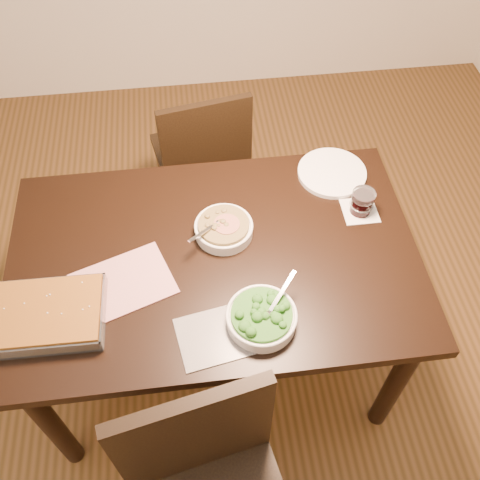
{
  "coord_description": "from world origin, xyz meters",
  "views": [
    {
      "loc": [
        -0.04,
        -1.08,
        2.22
      ],
      "look_at": [
        0.09,
        0.01,
        0.8
      ],
      "focal_mm": 40.0,
      "sensor_mm": 36.0,
      "label": 1
    }
  ],
  "objects_px": {
    "dinner_plate": "(332,173)",
    "stew_bowl": "(224,228)",
    "wine_tumbler": "(362,202)",
    "chair_far": "(203,156)",
    "baking_dish": "(48,315)",
    "table": "(215,271)",
    "broccoli_bowl": "(262,317)"
  },
  "relations": [
    {
      "from": "table",
      "to": "wine_tumbler",
      "type": "relative_size",
      "value": 15.1
    },
    {
      "from": "stew_bowl",
      "to": "broccoli_bowl",
      "type": "relative_size",
      "value": 0.93
    },
    {
      "from": "wine_tumbler",
      "to": "chair_far",
      "type": "distance_m",
      "value": 0.9
    },
    {
      "from": "table",
      "to": "broccoli_bowl",
      "type": "height_order",
      "value": "broccoli_bowl"
    },
    {
      "from": "table",
      "to": "wine_tumbler",
      "type": "bearing_deg",
      "value": 13.5
    },
    {
      "from": "stew_bowl",
      "to": "wine_tumbler",
      "type": "xyz_separation_m",
      "value": [
        0.5,
        0.04,
        0.02
      ]
    },
    {
      "from": "wine_tumbler",
      "to": "dinner_plate",
      "type": "distance_m",
      "value": 0.21
    },
    {
      "from": "wine_tumbler",
      "to": "chair_far",
      "type": "bearing_deg",
      "value": 129.61
    },
    {
      "from": "dinner_plate",
      "to": "baking_dish",
      "type": "bearing_deg",
      "value": -153.11
    },
    {
      "from": "baking_dish",
      "to": "dinner_plate",
      "type": "distance_m",
      "value": 1.14
    },
    {
      "from": "table",
      "to": "stew_bowl",
      "type": "bearing_deg",
      "value": 63.53
    },
    {
      "from": "dinner_plate",
      "to": "stew_bowl",
      "type": "bearing_deg",
      "value": -151.79
    },
    {
      "from": "broccoli_bowl",
      "to": "baking_dish",
      "type": "relative_size",
      "value": 0.64
    },
    {
      "from": "table",
      "to": "broccoli_bowl",
      "type": "bearing_deg",
      "value": -66.03
    },
    {
      "from": "stew_bowl",
      "to": "dinner_plate",
      "type": "xyz_separation_m",
      "value": [
        0.44,
        0.24,
        -0.02
      ]
    },
    {
      "from": "dinner_plate",
      "to": "wine_tumbler",
      "type": "bearing_deg",
      "value": -73.22
    },
    {
      "from": "table",
      "to": "baking_dish",
      "type": "height_order",
      "value": "baking_dish"
    },
    {
      "from": "stew_bowl",
      "to": "wine_tumbler",
      "type": "relative_size",
      "value": 2.21
    },
    {
      "from": "stew_bowl",
      "to": "wine_tumbler",
      "type": "bearing_deg",
      "value": 4.75
    },
    {
      "from": "broccoli_bowl",
      "to": "baking_dish",
      "type": "height_order",
      "value": "broccoli_bowl"
    },
    {
      "from": "stew_bowl",
      "to": "chair_far",
      "type": "bearing_deg",
      "value": 92.95
    },
    {
      "from": "wine_tumbler",
      "to": "dinner_plate",
      "type": "relative_size",
      "value": 0.35
    },
    {
      "from": "stew_bowl",
      "to": "chair_far",
      "type": "height_order",
      "value": "chair_far"
    },
    {
      "from": "baking_dish",
      "to": "chair_far",
      "type": "xyz_separation_m",
      "value": [
        0.54,
        0.97,
        -0.3
      ]
    },
    {
      "from": "table",
      "to": "chair_far",
      "type": "bearing_deg",
      "value": 89.35
    },
    {
      "from": "stew_bowl",
      "to": "broccoli_bowl",
      "type": "distance_m",
      "value": 0.37
    },
    {
      "from": "broccoli_bowl",
      "to": "baking_dish",
      "type": "bearing_deg",
      "value": 172.26
    },
    {
      "from": "chair_far",
      "to": "broccoli_bowl",
      "type": "bearing_deg",
      "value": 85.61
    },
    {
      "from": "baking_dish",
      "to": "chair_far",
      "type": "relative_size",
      "value": 0.4
    },
    {
      "from": "stew_bowl",
      "to": "dinner_plate",
      "type": "height_order",
      "value": "stew_bowl"
    },
    {
      "from": "wine_tumbler",
      "to": "dinner_plate",
      "type": "height_order",
      "value": "wine_tumbler"
    },
    {
      "from": "dinner_plate",
      "to": "chair_far",
      "type": "distance_m",
      "value": 0.71
    }
  ]
}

